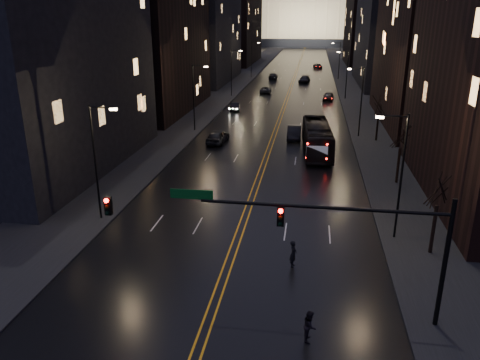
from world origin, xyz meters
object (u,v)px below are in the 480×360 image
at_px(pedestrian_b, 310,326).
at_px(oncoming_car_b, 235,107).
at_px(traffic_signal, 329,229).
at_px(bus, 317,138).
at_px(pedestrian_a, 293,254).
at_px(oncoming_car_a, 218,136).
at_px(receding_car_a, 294,133).

bearing_deg(pedestrian_b, oncoming_car_b, 16.97).
bearing_deg(traffic_signal, bus, 90.67).
relative_size(pedestrian_a, pedestrian_b, 1.09).
height_order(pedestrian_a, pedestrian_b, pedestrian_a).
relative_size(traffic_signal, pedestrian_b, 10.63).
xyz_separation_m(traffic_signal, oncoming_car_a, (-12.51, 34.19, -4.25)).
bearing_deg(receding_car_a, traffic_signal, -86.75).
relative_size(oncoming_car_a, pedestrian_a, 2.81).
bearing_deg(oncoming_car_b, traffic_signal, 97.47).
relative_size(traffic_signal, oncoming_car_a, 3.46).
height_order(oncoming_car_b, receding_car_a, receding_car_a).
bearing_deg(traffic_signal, oncoming_car_b, 103.96).
bearing_deg(receding_car_a, bus, -66.69).
distance_m(traffic_signal, oncoming_car_a, 36.66).
xyz_separation_m(traffic_signal, oncoming_car_b, (-13.80, 55.50, -4.41)).
bearing_deg(oncoming_car_a, pedestrian_b, 112.53).
relative_size(bus, pedestrian_b, 7.62).
height_order(oncoming_car_b, pedestrian_b, pedestrian_b).
bearing_deg(pedestrian_a, oncoming_car_a, 28.56).
distance_m(oncoming_car_a, receding_car_a, 9.97).
distance_m(oncoming_car_b, receding_car_a, 20.64).
bearing_deg(pedestrian_b, pedestrian_a, 13.25).
bearing_deg(traffic_signal, pedestrian_a, 110.16).
bearing_deg(oncoming_car_b, receding_car_a, 114.38).
bearing_deg(bus, oncoming_car_b, 115.92).
relative_size(oncoming_car_b, pedestrian_b, 2.60).
height_order(oncoming_car_b, pedestrian_a, pedestrian_a).
distance_m(traffic_signal, receding_car_a, 38.17).
distance_m(traffic_signal, oncoming_car_b, 57.36).
bearing_deg(receding_car_a, oncoming_car_a, -160.46).
distance_m(receding_car_a, pedestrian_a, 32.82).
height_order(receding_car_a, pedestrian_a, pedestrian_a).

